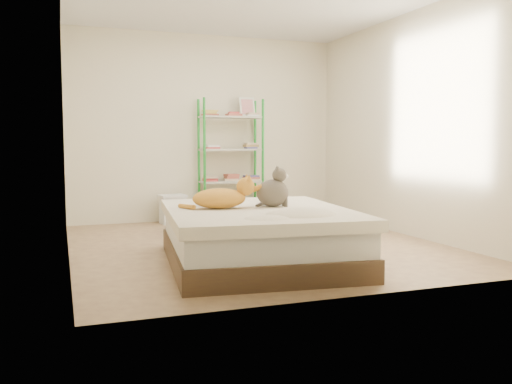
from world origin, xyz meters
name	(u,v)px	position (x,y,z in m)	size (l,w,h in m)	color
room	(256,123)	(0.00, 0.00, 1.30)	(3.81, 4.21, 2.61)	tan
bed	(257,236)	(-0.31, -0.86, 0.25)	(1.78, 2.13, 0.50)	#4F3D23
orange_cat	(219,196)	(-0.63, -0.76, 0.62)	(0.57, 0.31, 0.23)	gold
grey_cat	(273,187)	(-0.13, -0.79, 0.68)	(0.27, 0.32, 0.36)	#625A49
shelf_unit	(231,158)	(0.31, 1.88, 0.88)	(0.88, 0.36, 1.74)	#228F2E
cardboard_box	(210,220)	(-0.28, 0.88, 0.16)	(0.58, 0.60, 0.37)	#957147
white_bin	(173,209)	(-0.54, 1.85, 0.20)	(0.37, 0.33, 0.39)	white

